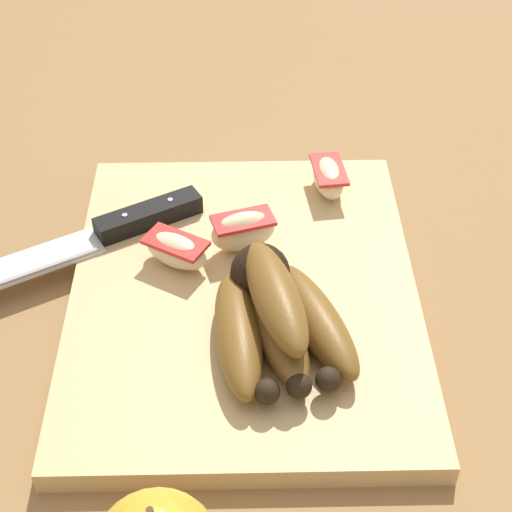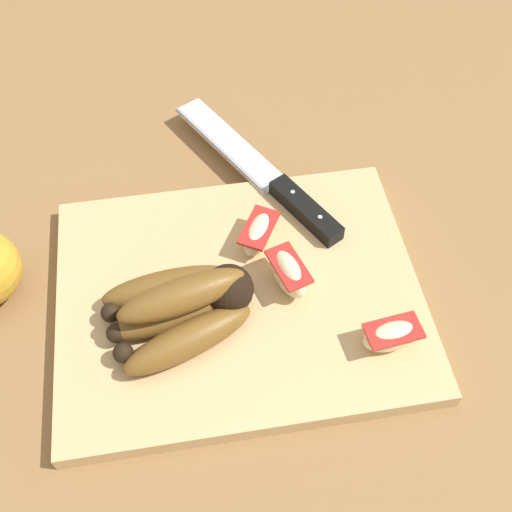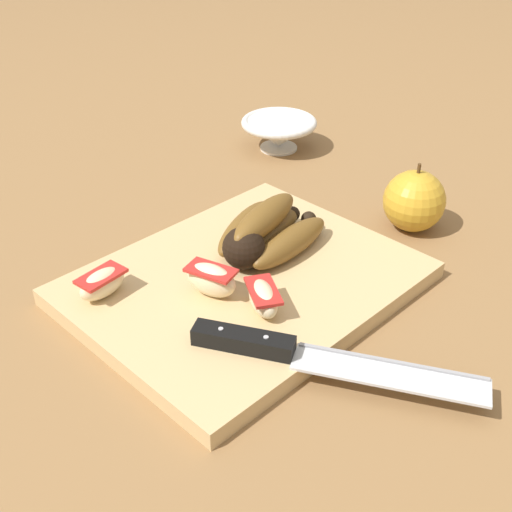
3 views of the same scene
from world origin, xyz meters
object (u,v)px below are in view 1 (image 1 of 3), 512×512
apple_wedge_middle (327,177)px  apple_wedge_far (174,250)px  apple_wedge_near (238,231)px  banana_bunch (273,313)px  chefs_knife (98,235)px

apple_wedge_middle → apple_wedge_far: (0.10, -0.14, -0.00)m
apple_wedge_near → banana_bunch: bearing=14.4°
banana_bunch → apple_wedge_far: bearing=-135.8°
apple_wedge_near → apple_wedge_far: size_ratio=0.98×
apple_wedge_near → apple_wedge_middle: size_ratio=1.06×
chefs_knife → apple_wedge_middle: (-0.07, 0.21, 0.01)m
banana_bunch → chefs_knife: size_ratio=0.59×
banana_bunch → apple_wedge_near: banana_bunch is taller
chefs_knife → apple_wedge_far: bearing=65.3°
banana_bunch → apple_wedge_far: (-0.08, -0.08, -0.01)m
banana_bunch → apple_wedge_middle: banana_bunch is taller
chefs_knife → banana_bunch: bearing=52.6°
apple_wedge_middle → banana_bunch: bearing=-17.4°
banana_bunch → chefs_knife: bearing=-127.4°
chefs_knife → apple_wedge_far: size_ratio=4.04×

